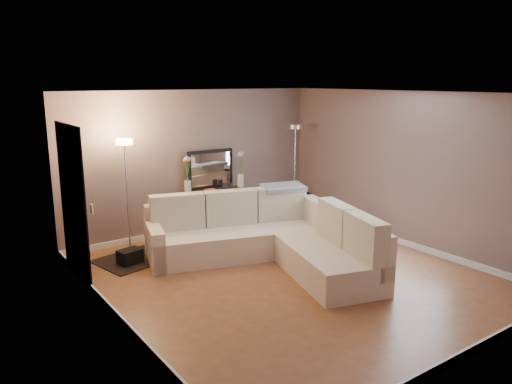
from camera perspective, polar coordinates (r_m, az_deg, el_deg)
floor at (r=7.32m, az=3.66°, el=-9.61°), size 5.00×5.50×0.01m
ceiling at (r=6.78m, az=3.98°, el=11.26°), size 5.00×5.50×0.01m
wall_back at (r=9.20m, az=-7.07°, el=3.42°), size 5.00×0.02×2.60m
wall_front at (r=5.17m, az=23.52°, el=-4.99°), size 5.00×0.02×2.60m
wall_left at (r=5.74m, az=-16.09°, el=-2.70°), size 0.02×5.50×2.60m
wall_right at (r=8.71m, az=16.78°, el=2.44°), size 0.02×5.50×2.60m
baseboard_back at (r=9.46m, az=-6.79°, el=-4.08°), size 5.00×0.03×0.10m
baseboard_front at (r=5.67m, az=22.13°, el=-17.07°), size 5.00×0.03×0.10m
baseboard_left at (r=6.19m, az=-15.14°, el=-13.90°), size 0.03×5.50×0.10m
baseboard_right at (r=8.99m, az=16.17°, el=-5.43°), size 0.03×5.50×0.10m
doorway at (r=7.38m, az=-20.19°, el=-1.20°), size 0.02×1.20×2.20m
switch_plate at (r=6.56m, az=-18.27°, el=-1.84°), size 0.02×0.08×0.12m
sectional_sofa at (r=7.79m, az=1.51°, el=-5.22°), size 3.03×3.44×1.01m
throw_blanket at (r=8.46m, az=3.12°, el=0.58°), size 0.80×0.58×0.10m
console_table at (r=9.19m, az=-5.09°, el=-1.98°), size 1.30×0.39×0.79m
leaning_mirror at (r=9.21m, az=-5.22°, el=2.62°), size 0.91×0.08×0.71m
table_decor at (r=9.10m, az=-4.60°, el=0.37°), size 0.55×0.13×0.13m
flower_vase_left at (r=8.84m, az=-7.83°, el=1.61°), size 0.15×0.12×0.68m
flower_vase_right at (r=9.35m, az=-1.78°, el=2.33°), size 0.15×0.12×0.68m
floor_lamp_lit at (r=8.19m, az=-14.65°, el=2.04°), size 0.31×0.31×1.86m
floor_lamp_unlit at (r=9.93m, az=4.46°, el=4.48°), size 0.31×0.31×1.92m
charcoal_rug at (r=8.19m, az=-13.36°, el=-7.37°), size 1.38×1.15×0.02m
black_bag at (r=7.97m, az=-14.21°, el=-7.16°), size 0.39×0.31×0.22m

